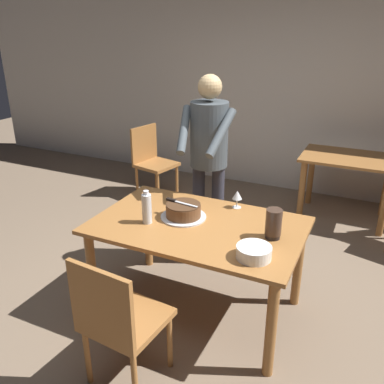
{
  "coord_description": "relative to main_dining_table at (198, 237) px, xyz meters",
  "views": [
    {
      "loc": [
        1.09,
        -2.42,
        2.09
      ],
      "look_at": [
        -0.14,
        0.2,
        0.9
      ],
      "focal_mm": 38.32,
      "sensor_mm": 36.0,
      "label": 1
    }
  ],
  "objects": [
    {
      "name": "hurricane_lamp",
      "position": [
        0.54,
        0.02,
        0.22
      ],
      "size": [
        0.11,
        0.11,
        0.21
      ],
      "color": "black",
      "rests_on": "main_dining_table"
    },
    {
      "name": "ground_plane",
      "position": [
        0.0,
        0.0,
        -0.64
      ],
      "size": [
        14.0,
        14.0,
        0.0
      ],
      "primitive_type": "plane",
      "color": "#7A6651"
    },
    {
      "name": "back_wall",
      "position": [
        0.0,
        2.9,
        0.71
      ],
      "size": [
        10.0,
        0.12,
        2.7
      ],
      "primitive_type": "cube",
      "color": "beige",
      "rests_on": "ground_plane"
    },
    {
      "name": "cake_on_platter",
      "position": [
        -0.14,
        0.05,
        0.16
      ],
      "size": [
        0.34,
        0.34,
        0.11
      ],
      "color": "silver",
      "rests_on": "main_dining_table"
    },
    {
      "name": "wine_glass_near",
      "position": [
        0.16,
        0.39,
        0.21
      ],
      "size": [
        0.08,
        0.08,
        0.14
      ],
      "color": "silver",
      "rests_on": "main_dining_table"
    },
    {
      "name": "background_chair_0",
      "position": [
        -1.49,
        1.87,
        -0.15
      ],
      "size": [
        0.53,
        0.53,
        0.9
      ],
      "color": "#9E6633",
      "rests_on": "ground_plane"
    },
    {
      "name": "water_bottle",
      "position": [
        -0.34,
        -0.14,
        0.22
      ],
      "size": [
        0.07,
        0.07,
        0.25
      ],
      "color": "silver",
      "rests_on": "main_dining_table"
    },
    {
      "name": "cake_knife",
      "position": [
        -0.21,
        0.06,
        0.22
      ],
      "size": [
        0.27,
        0.06,
        0.02
      ],
      "color": "silver",
      "rests_on": "cake_on_platter"
    },
    {
      "name": "main_dining_table",
      "position": [
        0.0,
        0.0,
        0.0
      ],
      "size": [
        1.51,
        0.95,
        0.75
      ],
      "color": "#9E6633",
      "rests_on": "ground_plane"
    },
    {
      "name": "chair_near_side",
      "position": [
        -0.12,
        -0.85,
        -0.15
      ],
      "size": [
        0.48,
        0.48,
        0.9
      ],
      "color": "#9E6633",
      "rests_on": "ground_plane"
    },
    {
      "name": "person_cutting_cake",
      "position": [
        -0.21,
        0.69,
        0.43
      ],
      "size": [
        0.47,
        0.56,
        1.72
      ],
      "color": "#2D2D38",
      "rests_on": "ground_plane"
    },
    {
      "name": "background_table",
      "position": [
        0.82,
        2.2,
        -0.06
      ],
      "size": [
        1.0,
        0.7,
        0.74
      ],
      "color": "#9E6633",
      "rests_on": "ground_plane"
    },
    {
      "name": "plate_stack",
      "position": [
        0.51,
        -0.28,
        0.15
      ],
      "size": [
        0.22,
        0.22,
        0.08
      ],
      "color": "white",
      "rests_on": "main_dining_table"
    }
  ]
}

